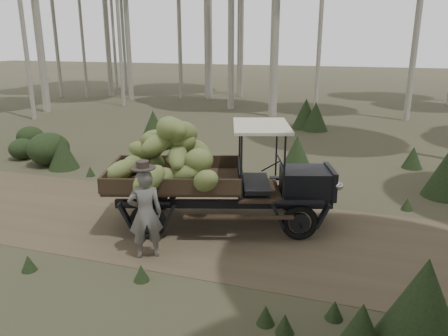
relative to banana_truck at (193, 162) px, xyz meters
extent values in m
plane|color=#473D2B|center=(-0.67, -0.12, -1.43)|extent=(120.00, 120.00, 0.00)
cube|color=brown|center=(-0.67, -0.12, -1.43)|extent=(70.00, 4.00, 0.01)
cube|color=black|center=(2.26, 0.77, -0.44)|extent=(1.23, 1.20, 0.54)
cube|color=black|center=(2.78, 0.93, -0.44)|extent=(0.39, 0.97, 0.61)
cube|color=black|center=(0.94, 0.35, -0.34)|extent=(0.49, 1.35, 0.54)
cube|color=#38281C|center=(-0.38, -0.07, -0.44)|extent=(3.18, 2.54, 0.08)
cube|color=#38281C|center=(-0.65, 0.78, -0.26)|extent=(2.66, 0.89, 0.32)
cube|color=#38281C|center=(-0.11, -0.92, -0.26)|extent=(2.66, 0.89, 0.32)
cube|color=#38281C|center=(-1.70, -0.48, -0.26)|extent=(0.59, 1.72, 0.32)
cube|color=beige|center=(1.35, 0.48, 0.77)|extent=(1.59, 1.95, 0.06)
cube|color=black|center=(0.50, 0.61, -0.82)|extent=(4.37, 1.47, 0.18)
cube|color=black|center=(0.73, -0.11, -0.82)|extent=(4.37, 1.47, 0.18)
torus|color=black|center=(1.84, 1.46, -1.05)|extent=(0.76, 0.36, 0.75)
torus|color=black|center=(2.31, -0.05, -1.05)|extent=(0.76, 0.36, 0.75)
torus|color=black|center=(-1.09, 0.54, -1.05)|extent=(0.76, 0.36, 0.75)
torus|color=black|center=(-0.61, -0.97, -1.05)|extent=(0.76, 0.36, 0.75)
sphere|color=beige|center=(2.73, 1.38, -0.39)|extent=(0.18, 0.18, 0.18)
sphere|color=beige|center=(2.99, 0.53, -0.39)|extent=(0.18, 0.18, 0.18)
ellipsoid|color=olive|center=(-0.38, -0.79, -0.17)|extent=(0.70, 0.82, 0.53)
ellipsoid|color=olive|center=(-1.08, 0.16, 0.19)|extent=(0.77, 0.37, 0.62)
ellipsoid|color=olive|center=(-0.64, -0.30, 0.43)|extent=(0.89, 0.92, 0.65)
ellipsoid|color=olive|center=(-0.19, 0.00, 0.63)|extent=(0.74, 0.94, 0.68)
ellipsoid|color=olive|center=(-1.15, 0.34, -0.21)|extent=(0.92, 0.75, 0.53)
ellipsoid|color=olive|center=(-0.01, 0.35, 0.10)|extent=(1.01, 0.99, 0.76)
ellipsoid|color=olive|center=(-0.27, 0.02, 0.42)|extent=(0.81, 0.58, 0.65)
ellipsoid|color=olive|center=(-0.56, 0.01, 0.65)|extent=(0.88, 0.89, 0.48)
ellipsoid|color=olive|center=(0.12, -0.38, -0.19)|extent=(0.72, 0.56, 0.55)
ellipsoid|color=olive|center=(0.30, -0.41, 0.17)|extent=(0.81, 0.63, 0.63)
ellipsoid|color=olive|center=(-0.88, -0.03, 0.39)|extent=(0.82, 0.68, 0.46)
ellipsoid|color=olive|center=(-0.33, -0.20, 0.74)|extent=(0.88, 0.79, 0.49)
ellipsoid|color=olive|center=(0.04, -0.48, -0.13)|extent=(0.92, 0.47, 0.70)
ellipsoid|color=olive|center=(-1.18, 0.13, 0.15)|extent=(0.87, 0.54, 0.48)
ellipsoid|color=olive|center=(-0.57, -0.08, 0.48)|extent=(0.45, 0.79, 0.43)
ellipsoid|color=olive|center=(-0.42, -0.21, 0.74)|extent=(0.90, 0.87, 0.55)
ellipsoid|color=olive|center=(-1.43, -0.55, -0.17)|extent=(0.80, 0.91, 0.62)
ellipsoid|color=olive|center=(-0.29, 0.02, 0.15)|extent=(0.66, 0.89, 0.51)
ellipsoid|color=olive|center=(-0.95, 0.10, 0.40)|extent=(0.99, 0.75, 0.65)
ellipsoid|color=olive|center=(-0.28, -0.09, 0.65)|extent=(0.57, 0.78, 0.48)
ellipsoid|color=olive|center=(-1.34, 0.08, -0.16)|extent=(0.84, 0.90, 0.46)
ellipsoid|color=olive|center=(-0.19, -0.34, 0.19)|extent=(0.72, 0.98, 0.65)
ellipsoid|color=olive|center=(-0.49, -0.10, 0.47)|extent=(0.88, 0.78, 0.63)
ellipsoid|color=olive|center=(-0.37, -0.13, 0.73)|extent=(0.87, 0.75, 0.53)
ellipsoid|color=olive|center=(-0.47, -1.08, -0.10)|extent=(0.83, 0.96, 0.75)
ellipsoid|color=olive|center=(0.57, -0.75, -0.12)|extent=(0.89, 0.82, 0.69)
imported|color=#615E59|center=(-0.29, -1.64, -0.57)|extent=(0.75, 0.68, 1.72)
cylinder|color=#312822|center=(-0.29, -1.64, 0.31)|extent=(0.63, 0.63, 0.02)
cylinder|color=#312822|center=(-0.29, -1.64, 0.37)|extent=(0.32, 0.32, 0.14)
cone|color=#233319|center=(3.58, -2.94, -1.12)|extent=(0.55, 0.55, 0.61)
cone|color=#233319|center=(4.31, -2.78, -0.78)|extent=(1.18, 1.18, 1.31)
cone|color=#233319|center=(5.51, 3.69, -0.78)|extent=(1.17, 1.17, 1.30)
ellipsoid|color=#233319|center=(-7.58, 3.28, -1.07)|extent=(0.87, 0.87, 0.70)
ellipsoid|color=#233319|center=(-8.50, 4.73, -1.03)|extent=(0.99, 0.99, 0.79)
cone|color=#233319|center=(1.28, 11.25, -0.79)|extent=(1.15, 1.15, 1.27)
cone|color=#233319|center=(-4.54, 7.03, -0.80)|extent=(1.13, 1.13, 1.25)
cone|color=#233319|center=(-5.42, 2.78, -1.06)|extent=(0.68, 0.68, 0.75)
cone|color=#233319|center=(1.43, 5.16, -0.91)|extent=(0.94, 0.94, 1.04)
cone|color=#233319|center=(-5.53, 2.77, -0.90)|extent=(0.95, 0.95, 1.05)
cone|color=#233319|center=(0.80, 11.61, -0.75)|extent=(1.23, 1.23, 1.37)
cone|color=#233319|center=(4.92, 6.20, -1.08)|extent=(0.63, 0.63, 0.70)
ellipsoid|color=#233319|center=(-6.21, 2.96, -0.89)|extent=(1.31, 1.31, 1.05)
cone|color=#233319|center=(2.58, -3.05, -1.28)|extent=(0.27, 0.27, 0.30)
cone|color=#233319|center=(-4.26, 2.33, -1.28)|extent=(0.27, 0.27, 0.30)
cone|color=#233319|center=(4.52, 2.37, -1.28)|extent=(0.27, 0.27, 0.30)
cone|color=#233319|center=(-2.35, 2.02, -1.28)|extent=(0.27, 0.27, 0.30)
cone|color=#233319|center=(2.28, -2.93, -1.28)|extent=(0.27, 0.27, 0.30)
cone|color=#233319|center=(0.02, -2.44, -1.28)|extent=(0.27, 0.27, 0.30)
cone|color=#233319|center=(3.21, -2.50, -1.28)|extent=(0.27, 0.27, 0.30)
cone|color=#233319|center=(2.09, 2.40, -1.28)|extent=(0.27, 0.27, 0.30)
cone|color=#233319|center=(-3.38, 2.08, -1.28)|extent=(0.27, 0.27, 0.30)
cone|color=#233319|center=(0.68, 2.49, -1.28)|extent=(0.27, 0.27, 0.30)
cone|color=#233319|center=(-2.03, -2.76, -1.28)|extent=(0.27, 0.27, 0.30)
camera|label=1|loc=(3.38, -8.23, 2.50)|focal=35.00mm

